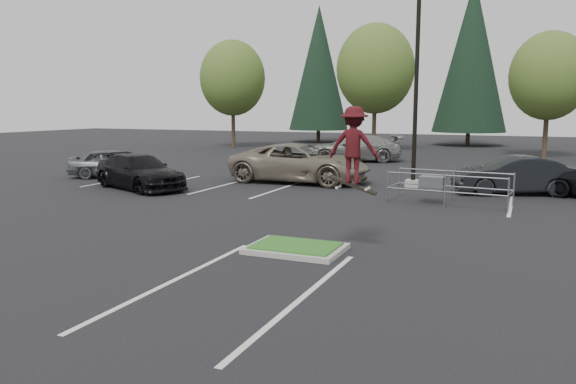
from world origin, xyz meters
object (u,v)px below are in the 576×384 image
at_px(conif_b, 472,55).
at_px(car_l_tan, 300,163).
at_px(cart_corral, 436,183).
at_px(car_l_grey, 113,163).
at_px(decid_a, 233,80).
at_px(car_r_charc, 514,175).
at_px(car_l_black, 138,172).
at_px(decid_b, 375,72).
at_px(decid_c, 549,79).
at_px(skateboarder, 354,145).
at_px(conif_a, 319,68).
at_px(car_far_silver, 355,148).
at_px(light_pole, 416,78).

xyz_separation_m(conif_b, car_l_tan, (-4.50, -29.00, -6.97)).
xyz_separation_m(cart_corral, car_l_grey, (-15.54, 1.51, -0.03)).
bearing_deg(decid_a, car_r_charc, -39.47).
xyz_separation_m(decid_a, car_l_tan, (13.51, -18.53, -4.71)).
bearing_deg(car_l_black, car_l_grey, 76.41).
xyz_separation_m(decid_b, decid_c, (12.00, -0.70, -0.79)).
relative_size(decid_a, car_r_charc, 1.97).
relative_size(skateboarder, car_r_charc, 0.45).
xyz_separation_m(decid_c, car_l_grey, (-19.49, -20.28, -4.55)).
bearing_deg(conif_a, car_far_silver, -63.43).
bearing_deg(conif_a, cart_corral, -63.35).
distance_m(skateboarder, car_l_black, 13.04).
distance_m(conif_b, cart_corral, 33.29).
bearing_deg(car_l_black, conif_b, 5.87).
bearing_deg(car_far_silver, decid_b, 162.80).
height_order(skateboarder, car_l_black, skateboarder).
bearing_deg(decid_c, conif_b, 119.32).
xyz_separation_m(decid_c, conif_b, (-5.99, 10.67, 2.59)).
relative_size(conif_b, car_far_silver, 2.45).
xyz_separation_m(decid_b, car_r_charc, (10.51, -19.03, -5.30)).
bearing_deg(decid_b, light_pole, -70.65).
relative_size(cart_corral, skateboarder, 2.06).
bearing_deg(decid_c, light_pole, -107.11).
bearing_deg(conif_b, light_pole, -88.99).
xyz_separation_m(car_l_grey, car_r_charc, (18.00, 1.95, 0.04)).
distance_m(decid_b, car_l_tan, 19.78).
bearing_deg(car_far_silver, light_pole, 4.87).
distance_m(decid_c, car_l_tan, 21.57).
relative_size(car_l_grey, car_r_charc, 0.91).
height_order(light_pole, car_r_charc, light_pole).
relative_size(decid_c, car_l_grey, 2.03).
bearing_deg(light_pole, skateboarder, -86.50).
height_order(skateboarder, car_l_tan, skateboarder).
distance_m(decid_b, car_far_silver, 10.04).
xyz_separation_m(conif_a, car_l_tan, (9.50, -28.50, -6.22)).
height_order(decid_c, car_r_charc, decid_c).
relative_size(light_pole, conif_b, 0.70).
bearing_deg(decid_c, decid_b, 176.66).
relative_size(light_pole, decid_a, 1.14).
xyz_separation_m(skateboarder, car_far_silver, (-6.20, 21.43, -1.64)).
height_order(decid_b, car_l_tan, decid_b).
bearing_deg(car_l_tan, car_far_silver, 2.41).
height_order(decid_b, car_far_silver, decid_b).
relative_size(decid_c, car_l_black, 1.70).
distance_m(skateboarder, car_r_charc, 11.56).
xyz_separation_m(decid_a, decid_b, (12.00, 0.50, 0.46)).
bearing_deg(decid_a, decid_c, -0.48).
relative_size(light_pole, car_far_silver, 1.71).
distance_m(decid_a, decid_c, 24.00).
xyz_separation_m(light_pole, conif_b, (-0.50, 28.50, 3.29)).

